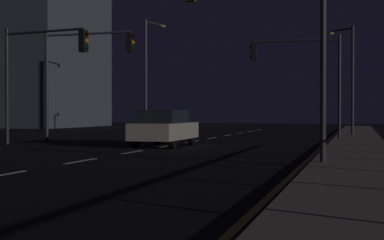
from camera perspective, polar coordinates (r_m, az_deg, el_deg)
The scene contains 11 objects.
ground_plane at distance 21.60m, azimuth -5.57°, elevation -3.14°, with size 112.00×112.00×0.00m, color black.
sidewalk_right at distance 20.05m, azimuth 16.17°, elevation -3.27°, with size 2.39×77.00×0.14m, color gray.
lane_markings_center at distance 24.87m, azimuth -2.56°, elevation -2.61°, with size 0.14×50.00×0.01m.
lane_edge_line at distance 25.09m, azimuth 12.89°, elevation -2.60°, with size 0.14×53.00×0.01m.
car at distance 24.57m, azimuth -2.79°, elevation -0.75°, with size 1.85×4.41×1.57m.
traffic_light_near_right at distance 15.94m, azimuth 6.97°, elevation 10.42°, with size 3.97×0.56×5.70m.
traffic_light_near_left at distance 29.26m, azimuth -10.81°, elevation 5.78°, with size 5.00×0.39×5.66m.
traffic_light_far_left at distance 30.30m, azimuth 10.64°, elevation 5.42°, with size 4.73×0.41×5.33m.
traffic_light_far_center at distance 26.28m, azimuth -14.82°, elevation 5.76°, with size 4.49×0.84×5.30m.
street_lamp_median at distance 36.09m, azimuth 15.30°, elevation 5.01°, with size 1.81×1.43×6.56m.
street_lamp_corner at distance 43.48m, azimuth -4.35°, elevation 5.46°, with size 0.99×2.24×8.45m.
Camera 1 is at (8.02, -2.50, 1.47)m, focal length 53.35 mm.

